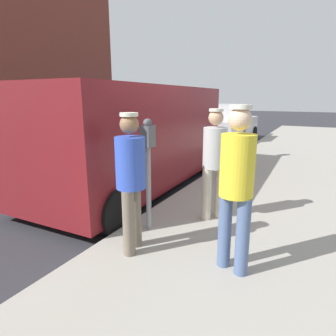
{
  "coord_description": "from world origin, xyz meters",
  "views": [
    {
      "loc": [
        3.35,
        -4.21,
        1.94
      ],
      "look_at": [
        1.65,
        -0.99,
        1.05
      ],
      "focal_mm": 31.16,
      "sensor_mm": 36.0,
      "label": 1
    }
  ],
  "objects": [
    {
      "name": "pedestrian_in_yellow",
      "position": [
        2.66,
        -1.44,
        1.14
      ],
      "size": [
        0.35,
        0.34,
        1.72
      ],
      "color": "#4C608C",
      "rests_on": "sidewalk_slab"
    },
    {
      "name": "parked_van",
      "position": [
        -0.15,
        0.92,
        1.15
      ],
      "size": [
        2.22,
        5.24,
        2.15
      ],
      "color": "maroon",
      "rests_on": "ground"
    },
    {
      "name": "sidewalk_slab",
      "position": [
        3.5,
        0.0,
        0.07
      ],
      "size": [
        5.0,
        32.0,
        0.15
      ],
      "primitive_type": "cube",
      "color": "#9E998E",
      "rests_on": "ground"
    },
    {
      "name": "parking_meter_far",
      "position": [
        1.35,
        4.36,
        1.18
      ],
      "size": [
        0.14,
        0.18,
        1.52
      ],
      "color": "gray",
      "rests_on": "sidewalk_slab"
    },
    {
      "name": "parked_sedan_ahead",
      "position": [
        -0.41,
        8.19,
        0.75
      ],
      "size": [
        1.98,
        4.42,
        1.65
      ],
      "color": "#BCBCC1",
      "rests_on": "ground"
    },
    {
      "name": "pedestrian_in_blue",
      "position": [
        1.49,
        -1.59,
        1.08
      ],
      "size": [
        0.34,
        0.35,
        1.62
      ],
      "color": "#726656",
      "rests_on": "sidewalk_slab"
    },
    {
      "name": "parking_meter_near",
      "position": [
        1.35,
        -0.99,
        1.18
      ],
      "size": [
        0.14,
        0.18,
        1.52
      ],
      "color": "gray",
      "rests_on": "sidewalk_slab"
    },
    {
      "name": "pedestrian_in_gray",
      "position": [
        2.01,
        -0.24,
        1.08
      ],
      "size": [
        0.34,
        0.34,
        1.63
      ],
      "color": "beige",
      "rests_on": "sidewalk_slab"
    },
    {
      "name": "ground_plane",
      "position": [
        0.0,
        0.0,
        0.0
      ],
      "size": [
        80.0,
        80.0,
        0.0
      ],
      "primitive_type": "plane",
      "color": "#2D2D33"
    }
  ]
}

